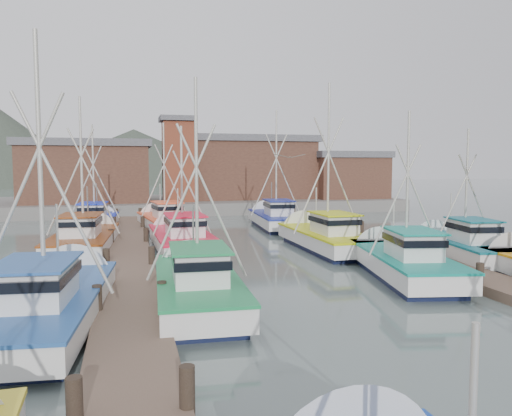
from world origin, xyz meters
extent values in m
plane|color=#4D5C5A|center=(0.00, 0.00, 0.00)|extent=(260.00, 260.00, 0.00)
cube|color=brown|center=(-7.00, 4.00, 0.20)|extent=(2.20, 46.00, 0.40)
cylinder|color=black|center=(-8.00, -2.00, 0.45)|extent=(0.30, 0.30, 1.50)
cylinder|color=black|center=(-8.00, 5.00, 0.45)|extent=(0.30, 0.30, 1.50)
cylinder|color=black|center=(-8.00, 12.00, 0.45)|extent=(0.30, 0.30, 1.50)
cylinder|color=black|center=(-8.00, 19.00, 0.45)|extent=(0.30, 0.30, 1.50)
cylinder|color=black|center=(-8.00, 26.00, 0.45)|extent=(0.30, 0.30, 1.50)
cylinder|color=black|center=(-6.00, -9.00, 0.45)|extent=(0.30, 0.30, 1.50)
cylinder|color=black|center=(-6.00, -2.00, 0.45)|extent=(0.30, 0.30, 1.50)
cylinder|color=black|center=(-6.00, 5.00, 0.45)|extent=(0.30, 0.30, 1.50)
cylinder|color=black|center=(-6.00, 12.00, 0.45)|extent=(0.30, 0.30, 1.50)
cylinder|color=black|center=(-6.00, 19.00, 0.45)|extent=(0.30, 0.30, 1.50)
cylinder|color=black|center=(-6.00, 26.00, 0.45)|extent=(0.30, 0.30, 1.50)
cube|color=brown|center=(7.00, 4.00, 0.20)|extent=(2.20, 46.00, 0.40)
cylinder|color=black|center=(6.00, -2.00, 0.45)|extent=(0.30, 0.30, 1.50)
cylinder|color=black|center=(6.00, 5.00, 0.45)|extent=(0.30, 0.30, 1.50)
cylinder|color=black|center=(6.00, 12.00, 0.45)|extent=(0.30, 0.30, 1.50)
cylinder|color=black|center=(6.00, 19.00, 0.45)|extent=(0.30, 0.30, 1.50)
cylinder|color=black|center=(6.00, 26.00, 0.45)|extent=(0.30, 0.30, 1.50)
cylinder|color=black|center=(8.00, 5.00, 0.45)|extent=(0.30, 0.30, 1.50)
cylinder|color=black|center=(8.00, 12.00, 0.45)|extent=(0.30, 0.30, 1.50)
cylinder|color=black|center=(8.00, 19.00, 0.45)|extent=(0.30, 0.30, 1.50)
cylinder|color=black|center=(8.00, 26.00, 0.45)|extent=(0.30, 0.30, 1.50)
cube|color=slate|center=(0.00, 37.00, 0.60)|extent=(44.00, 16.00, 1.20)
cube|color=brown|center=(-11.00, 35.00, 3.95)|extent=(12.00, 8.00, 5.50)
cube|color=slate|center=(-11.00, 35.00, 7.05)|extent=(12.72, 8.48, 0.70)
cube|color=brown|center=(6.00, 37.00, 4.30)|extent=(14.00, 9.00, 6.20)
cube|color=slate|center=(6.00, 37.00, 7.75)|extent=(14.84, 9.54, 0.70)
cube|color=brown|center=(17.00, 34.00, 3.45)|extent=(8.00, 6.00, 4.50)
cube|color=slate|center=(17.00, 34.00, 6.05)|extent=(8.48, 6.36, 0.70)
cube|color=brown|center=(-2.00, 33.00, 5.20)|extent=(3.00, 3.00, 8.00)
cube|color=slate|center=(-2.00, 33.00, 9.45)|extent=(3.60, 3.60, 0.50)
cone|color=#434D40|center=(-5.00, 130.00, 0.00)|extent=(140.00, 140.00, 30.00)
cone|color=#434D40|center=(35.00, 120.00, 0.00)|extent=(90.00, 90.00, 24.00)
cube|color=#111839|center=(-4.73, -1.03, 0.05)|extent=(2.70, 7.35, 0.70)
cube|color=silver|center=(-4.73, -1.03, 0.70)|extent=(3.07, 8.35, 0.80)
cube|color=#1B8749|center=(-4.73, -1.03, 1.08)|extent=(3.16, 8.43, 0.10)
cone|color=silver|center=(-4.53, 3.08, 0.55)|extent=(2.62, 1.22, 2.57)
cube|color=silver|center=(-4.78, -2.01, 1.65)|extent=(1.78, 2.55, 1.10)
cube|color=black|center=(-4.78, -2.01, 1.88)|extent=(1.90, 2.80, 0.28)
cube|color=#1B8749|center=(-4.78, -2.01, 2.24)|extent=(2.01, 2.97, 0.07)
cylinder|color=#B0ADA1|center=(-4.74, -1.19, 4.48)|extent=(0.12, 0.12, 6.76)
cylinder|color=#B0ADA1|center=(-5.26, -1.17, 3.69)|extent=(2.42, 0.20, 5.28)
cylinder|color=#B0ADA1|center=(-4.21, -1.22, 3.69)|extent=(2.42, 0.20, 5.28)
cylinder|color=#B0ADA1|center=(-4.66, 0.45, 2.30)|extent=(0.07, 0.07, 2.30)
cube|color=#111839|center=(4.55, 1.00, 0.05)|extent=(3.73, 7.60, 0.70)
cube|color=silver|center=(4.55, 1.00, 0.70)|extent=(4.23, 8.63, 0.80)
cube|color=#0D8978|center=(4.55, 1.00, 1.08)|extent=(4.33, 8.73, 0.10)
cone|color=silver|center=(5.35, 5.06, 0.55)|extent=(2.75, 1.58, 2.59)
cube|color=silver|center=(4.36, 0.03, 1.65)|extent=(2.12, 2.76, 1.10)
cube|color=black|center=(4.36, 0.03, 1.88)|extent=(2.27, 3.02, 0.28)
cube|color=#0D8978|center=(4.36, 0.03, 2.24)|extent=(2.41, 3.20, 0.07)
cylinder|color=#B0ADA1|center=(4.52, 0.84, 4.15)|extent=(0.14, 0.14, 6.10)
cylinder|color=#B0ADA1|center=(4.00, 0.94, 3.43)|extent=(2.16, 0.51, 4.77)
cylinder|color=#B0ADA1|center=(5.04, 0.74, 3.43)|extent=(2.16, 0.51, 4.77)
cylinder|color=#B0ADA1|center=(4.84, 2.46, 2.30)|extent=(0.08, 0.08, 2.31)
cube|color=#111839|center=(-9.44, -2.23, 0.05)|extent=(3.32, 8.17, 0.70)
cube|color=silver|center=(-9.44, -2.23, 0.70)|extent=(3.77, 9.29, 0.80)
cube|color=#26569F|center=(-9.44, -2.23, 1.08)|extent=(3.87, 9.38, 0.10)
cone|color=silver|center=(-9.02, 2.27, 0.55)|extent=(2.91, 1.36, 2.82)
cube|color=silver|center=(-9.54, -3.31, 1.65)|extent=(2.07, 2.87, 1.10)
cube|color=black|center=(-9.54, -3.31, 1.88)|extent=(2.21, 3.15, 0.28)
cube|color=#26569F|center=(-9.54, -3.31, 2.24)|extent=(2.35, 3.35, 0.07)
cylinder|color=#B0ADA1|center=(-9.46, -2.41, 4.95)|extent=(0.15, 0.15, 7.70)
cylinder|color=#B0ADA1|center=(-10.08, -2.35, 4.04)|extent=(2.75, 0.36, 6.02)
cylinder|color=#B0ADA1|center=(-8.84, -2.47, 4.04)|extent=(2.75, 0.36, 6.02)
cylinder|color=#B0ADA1|center=(-9.29, -0.61, 2.30)|extent=(0.09, 0.09, 2.72)
cone|color=silver|center=(10.12, 1.49, 0.55)|extent=(2.76, 1.37, 2.66)
cube|color=#111839|center=(-4.09, 9.99, 0.05)|extent=(2.82, 7.99, 0.70)
cube|color=silver|center=(-4.09, 9.99, 0.70)|extent=(3.21, 9.08, 0.80)
cube|color=red|center=(-4.09, 9.99, 1.08)|extent=(3.30, 9.17, 0.10)
cone|color=silver|center=(-4.23, 14.49, 0.55)|extent=(2.84, 1.19, 2.81)
cube|color=silver|center=(-4.06, 8.91, 1.65)|extent=(1.90, 2.75, 1.10)
cube|color=black|center=(-4.06, 8.91, 1.88)|extent=(2.02, 3.03, 0.28)
cube|color=red|center=(-4.06, 8.91, 2.24)|extent=(2.15, 3.21, 0.07)
cylinder|color=#B0ADA1|center=(-4.09, 9.81, 4.09)|extent=(0.13, 0.13, 5.97)
cylinder|color=#B0ADA1|center=(-4.66, 9.79, 3.38)|extent=(2.15, 0.16, 4.68)
cylinder|color=#B0ADA1|center=(-3.51, 9.83, 3.38)|extent=(2.15, 0.16, 4.68)
cylinder|color=#B0ADA1|center=(-4.14, 11.61, 2.30)|extent=(0.08, 0.08, 2.51)
cube|color=#111839|center=(4.07, 8.61, 0.05)|extent=(2.63, 7.98, 0.70)
cube|color=silver|center=(4.07, 8.61, 0.70)|extent=(2.99, 9.07, 0.80)
cube|color=#C4CE0B|center=(4.07, 8.61, 1.08)|extent=(3.08, 9.16, 0.10)
cone|color=silver|center=(4.05, 13.14, 0.55)|extent=(2.84, 1.11, 2.83)
cube|color=silver|center=(4.08, 7.52, 1.65)|extent=(1.84, 2.73, 1.10)
cube|color=black|center=(4.08, 7.52, 1.88)|extent=(1.96, 3.00, 0.28)
cube|color=#C4CE0B|center=(4.08, 7.52, 2.24)|extent=(2.08, 3.18, 0.07)
cylinder|color=#B0ADA1|center=(4.07, 8.43, 5.31)|extent=(0.13, 0.13, 8.41)
cylinder|color=#B0ADA1|center=(3.50, 8.43, 4.32)|extent=(3.00, 0.11, 6.57)
cylinder|color=#B0ADA1|center=(4.65, 8.43, 4.32)|extent=(3.00, 0.11, 6.57)
cylinder|color=#B0ADA1|center=(4.07, 10.24, 2.30)|extent=(0.07, 0.07, 2.53)
cube|color=#111839|center=(-9.44, 11.30, 0.05)|extent=(3.15, 8.18, 0.70)
cube|color=silver|center=(-9.44, 11.30, 0.70)|extent=(3.58, 9.30, 0.80)
cube|color=#7C340E|center=(-9.44, 11.30, 1.08)|extent=(3.68, 9.40, 0.10)
cone|color=silver|center=(-9.12, 15.85, 0.55)|extent=(2.91, 1.29, 2.84)
cube|color=silver|center=(-9.51, 10.21, 1.65)|extent=(2.02, 2.85, 1.10)
cube|color=black|center=(-9.51, 10.21, 1.88)|extent=(2.16, 3.14, 0.28)
cube|color=#7C340E|center=(-9.51, 10.21, 2.24)|extent=(2.29, 3.33, 0.07)
cylinder|color=#B0ADA1|center=(-9.45, 11.12, 4.89)|extent=(0.15, 0.15, 7.57)
cylinder|color=#B0ADA1|center=(-10.07, 11.17, 4.00)|extent=(2.71, 0.29, 5.92)
cylinder|color=#B0ADA1|center=(-8.82, 11.08, 4.00)|extent=(2.71, 0.29, 5.92)
cylinder|color=#B0ADA1|center=(-9.32, 12.94, 2.30)|extent=(0.09, 0.09, 2.73)
cube|color=#111839|center=(9.64, 3.85, 0.05)|extent=(3.26, 7.07, 0.70)
cube|color=silver|center=(9.64, 3.85, 0.70)|extent=(3.71, 8.04, 0.80)
cube|color=#0B616F|center=(9.64, 3.85, 1.08)|extent=(3.80, 8.12, 0.10)
cone|color=silver|center=(10.24, 7.67, 0.55)|extent=(2.59, 1.46, 2.45)
cube|color=silver|center=(9.50, 2.94, 1.65)|extent=(1.92, 2.54, 1.10)
cube|color=black|center=(9.50, 2.94, 1.88)|extent=(2.05, 2.78, 0.28)
cube|color=#0B616F|center=(9.50, 2.94, 2.24)|extent=(2.18, 2.95, 0.07)
cylinder|color=#B0ADA1|center=(9.62, 3.70, 3.92)|extent=(0.13, 0.13, 5.65)
cylinder|color=#B0ADA1|center=(9.10, 3.78, 3.26)|extent=(2.02, 0.40, 4.42)
cylinder|color=#B0ADA1|center=(10.13, 3.62, 3.26)|extent=(2.02, 0.40, 4.42)
cylinder|color=#B0ADA1|center=(9.86, 5.23, 2.30)|extent=(0.08, 0.08, 2.26)
cube|color=#111839|center=(-4.41, 19.36, 0.05)|extent=(3.32, 7.64, 0.70)
cube|color=silver|center=(-4.41, 19.36, 0.70)|extent=(3.78, 8.69, 0.80)
cube|color=#FF552A|center=(-4.41, 19.36, 1.08)|extent=(3.87, 8.78, 0.10)
cone|color=silver|center=(-4.94, 23.53, 0.55)|extent=(2.75, 1.42, 2.63)
cube|color=silver|center=(-4.28, 18.36, 1.65)|extent=(2.00, 2.72, 1.10)
cube|color=black|center=(-4.28, 18.36, 1.88)|extent=(2.14, 2.98, 0.28)
cube|color=#FF552A|center=(-4.28, 18.36, 2.24)|extent=(2.27, 3.16, 0.07)
cylinder|color=#B0ADA1|center=(-4.39, 19.19, 4.55)|extent=(0.13, 0.13, 6.89)
cylinder|color=#B0ADA1|center=(-4.92, 19.12, 3.74)|extent=(2.45, 0.40, 5.39)
cylinder|color=#B0ADA1|center=(-3.85, 19.26, 3.74)|extent=(2.45, 0.40, 5.39)
cylinder|color=#B0ADA1|center=(-4.60, 20.86, 2.30)|extent=(0.08, 0.08, 2.35)
cube|color=#111839|center=(4.17, 19.13, 0.05)|extent=(3.09, 7.88, 0.70)
cube|color=silver|center=(4.17, 19.13, 0.70)|extent=(3.51, 8.95, 0.80)
cube|color=navy|center=(4.17, 19.13, 1.08)|extent=(3.60, 9.05, 0.10)
cone|color=silver|center=(4.50, 23.49, 0.55)|extent=(2.81, 1.31, 2.74)
cube|color=silver|center=(4.09, 18.08, 1.65)|extent=(1.96, 2.75, 1.10)
cube|color=black|center=(4.09, 18.08, 1.88)|extent=(2.10, 3.03, 0.28)
cube|color=navy|center=(4.09, 18.08, 2.24)|extent=(2.22, 3.21, 0.07)
cylinder|color=#B0ADA1|center=(4.16, 18.95, 5.11)|extent=(0.13, 0.13, 8.01)
cylinder|color=#B0ADA1|center=(3.60, 18.99, 4.16)|extent=(2.85, 0.31, 6.26)
cylinder|color=#B0ADA1|center=(4.72, 18.91, 4.16)|extent=(2.85, 0.31, 6.26)
cylinder|color=#B0ADA1|center=(4.29, 20.70, 2.30)|extent=(0.08, 0.08, 2.44)
cube|color=#111839|center=(-9.36, 19.70, 0.05)|extent=(2.76, 7.35, 0.70)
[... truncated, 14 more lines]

